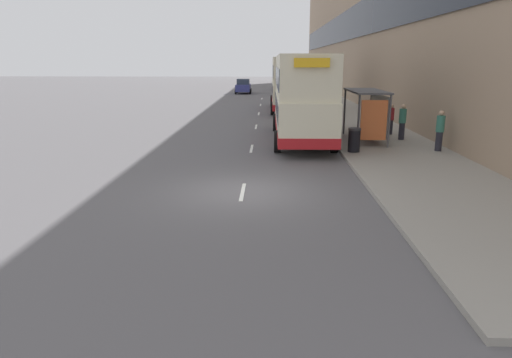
{
  "coord_description": "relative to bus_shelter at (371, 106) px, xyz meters",
  "views": [
    {
      "loc": [
        0.82,
        -13.88,
        4.01
      ],
      "look_at": [
        -0.04,
        16.11,
        -3.76
      ],
      "focal_mm": 32.0,
      "sensor_mm": 36.0,
      "label": 1
    }
  ],
  "objects": [
    {
      "name": "lane_mark_3",
      "position": [
        -5.77,
        13.35,
        -1.87
      ],
      "size": [
        0.12,
        2.0,
        0.01
      ],
      "color": "silver",
      "rests_on": "ground_plane"
    },
    {
      "name": "pedestrian_2",
      "position": [
        1.64,
        2.31,
        -0.9
      ],
      "size": [
        0.33,
        0.33,
        1.64
      ],
      "color": "#23232D",
      "rests_on": "ground_plane"
    },
    {
      "name": "lane_mark_4",
      "position": [
        -5.77,
        20.72,
        -1.87
      ],
      "size": [
        0.12,
        2.0,
        0.01
      ],
      "color": "silver",
      "rests_on": "ground_plane"
    },
    {
      "name": "double_decker_bus_ahead",
      "position": [
        -3.43,
        15.73,
        0.41
      ],
      "size": [
        2.85,
        10.72,
        4.3
      ],
      "color": "beige",
      "rests_on": "ground_plane"
    },
    {
      "name": "lane_mark_2",
      "position": [
        -5.77,
        5.98,
        -1.87
      ],
      "size": [
        0.12,
        2.0,
        0.01
      ],
      "color": "silver",
      "rests_on": "ground_plane"
    },
    {
      "name": "lane_mark_1",
      "position": [
        -5.77,
        -1.39,
        -1.87
      ],
      "size": [
        0.12,
        2.0,
        0.01
      ],
      "color": "silver",
      "rests_on": "ground_plane"
    },
    {
      "name": "pedestrian_1",
      "position": [
        1.77,
        0.59,
        -0.83
      ],
      "size": [
        0.35,
        0.35,
        1.78
      ],
      "color": "#23232D",
      "rests_on": "ground_plane"
    },
    {
      "name": "lane_mark_5",
      "position": [
        -5.77,
        28.09,
        -1.87
      ],
      "size": [
        0.12,
        2.0,
        0.01
      ],
      "color": "silver",
      "rests_on": "ground_plane"
    },
    {
      "name": "litter_bin",
      "position": [
        -1.22,
        -2.72,
        -1.21
      ],
      "size": [
        0.55,
        0.55,
        1.05
      ],
      "color": "black",
      "rests_on": "ground_plane"
    },
    {
      "name": "lane_mark_0",
      "position": [
        -5.77,
        -8.77,
        -1.87
      ],
      "size": [
        0.12,
        2.0,
        0.01
      ],
      "color": "silver",
      "rests_on": "ground_plane"
    },
    {
      "name": "car_0",
      "position": [
        -8.28,
        36.45,
        -0.98
      ],
      "size": [
        1.98,
        4.04,
        1.82
      ],
      "rotation": [
        0.0,
        0.0,
        3.14
      ],
      "color": "navy",
      "rests_on": "ground_plane"
    },
    {
      "name": "pedestrian_at_shelter",
      "position": [
        2.57,
        -2.4,
        -0.82
      ],
      "size": [
        0.35,
        0.35,
        1.79
      ],
      "color": "#23232D",
      "rests_on": "ground_plane"
    },
    {
      "name": "pavement",
      "position": [
        0.73,
        29.8,
        -1.81
      ],
      "size": [
        5.0,
        93.0,
        0.14
      ],
      "color": "gray",
      "rests_on": "ground_plane"
    },
    {
      "name": "car_1",
      "position": [
        -3.36,
        45.8,
        -1.04
      ],
      "size": [
        1.91,
        4.47,
        1.67
      ],
      "color": "black",
      "rests_on": "ground_plane"
    },
    {
      "name": "double_decker_bus_near",
      "position": [
        -3.3,
        0.89,
        0.41
      ],
      "size": [
        2.85,
        10.17,
        4.3
      ],
      "color": "beige",
      "rests_on": "ground_plane"
    },
    {
      "name": "terrace_facade",
      "position": [
        4.72,
        29.8,
        6.64
      ],
      "size": [
        3.1,
        93.0,
        17.05
      ],
      "color": "#9E846B",
      "rests_on": "ground_plane"
    },
    {
      "name": "bus_shelter",
      "position": [
        0.0,
        0.0,
        0.0
      ],
      "size": [
        1.6,
        4.2,
        2.48
      ],
      "color": "#4C4C51",
      "rests_on": "ground_plane"
    },
    {
      "name": "ground_plane",
      "position": [
        -5.77,
        -8.7,
        -1.88
      ],
      "size": [
        220.0,
        220.0,
        0.0
      ],
      "primitive_type": "plane",
      "color": "#5B595B"
    }
  ]
}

